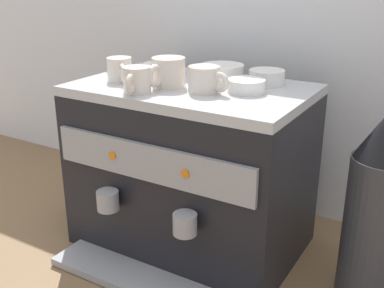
# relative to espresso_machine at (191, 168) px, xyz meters

# --- Properties ---
(ground_plane) EXTENTS (4.00, 4.00, 0.00)m
(ground_plane) POSITION_rel_espresso_machine_xyz_m (0.00, 0.00, -0.23)
(ground_plane) COLOR brown
(tiled_backsplash_wall) EXTENTS (2.80, 0.03, 0.99)m
(tiled_backsplash_wall) POSITION_rel_espresso_machine_xyz_m (0.00, 0.34, 0.27)
(tiled_backsplash_wall) COLOR silver
(tiled_backsplash_wall) RESTS_ON ground_plane
(espresso_machine) EXTENTS (0.59, 0.49, 0.46)m
(espresso_machine) POSITION_rel_espresso_machine_xyz_m (0.00, 0.00, 0.00)
(espresso_machine) COLOR black
(espresso_machine) RESTS_ON ground_plane
(ceramic_cup_0) EXTENTS (0.09, 0.08, 0.06)m
(ceramic_cup_0) POSITION_rel_espresso_machine_xyz_m (-0.18, -0.05, 0.26)
(ceramic_cup_0) COLOR beige
(ceramic_cup_0) RESTS_ON espresso_machine
(ceramic_cup_1) EXTENTS (0.08, 0.12, 0.07)m
(ceramic_cup_1) POSITION_rel_espresso_machine_xyz_m (-0.04, -0.04, 0.27)
(ceramic_cup_1) COLOR beige
(ceramic_cup_1) RESTS_ON espresso_machine
(ceramic_cup_2) EXTENTS (0.11, 0.08, 0.06)m
(ceramic_cup_2) POSITION_rel_espresso_machine_xyz_m (0.06, -0.04, 0.26)
(ceramic_cup_2) COLOR beige
(ceramic_cup_2) RESTS_ON espresso_machine
(ceramic_cup_3) EXTENTS (0.07, 0.10, 0.06)m
(ceramic_cup_3) POSITION_rel_espresso_machine_xyz_m (-0.08, -0.13, 0.26)
(ceramic_cup_3) COLOR beige
(ceramic_cup_3) RESTS_ON espresso_machine
(ceramic_bowl_0) EXTENTS (0.09, 0.09, 0.04)m
(ceramic_bowl_0) POSITION_rel_espresso_machine_xyz_m (0.16, 0.11, 0.25)
(ceramic_bowl_0) COLOR white
(ceramic_bowl_0) RESTS_ON espresso_machine
(ceramic_bowl_1) EXTENTS (0.12, 0.12, 0.04)m
(ceramic_bowl_1) POSITION_rel_espresso_machine_xyz_m (0.04, 0.09, 0.25)
(ceramic_bowl_1) COLOR white
(ceramic_bowl_1) RESTS_ON espresso_machine
(ceramic_bowl_2) EXTENTS (0.10, 0.10, 0.03)m
(ceramic_bowl_2) POSITION_rel_espresso_machine_xyz_m (-0.14, 0.08, 0.24)
(ceramic_bowl_2) COLOR white
(ceramic_bowl_2) RESTS_ON espresso_machine
(ceramic_bowl_3) EXTENTS (0.09, 0.09, 0.03)m
(ceramic_bowl_3) POSITION_rel_espresso_machine_xyz_m (0.15, 0.01, 0.24)
(ceramic_bowl_3) COLOR white
(ceramic_bowl_3) RESTS_ON espresso_machine
(coffee_grinder) EXTENTS (0.14, 0.14, 0.47)m
(coffee_grinder) POSITION_rel_espresso_machine_xyz_m (0.48, 0.00, 0.01)
(coffee_grinder) COLOR #333338
(coffee_grinder) RESTS_ON ground_plane
(milk_pitcher) EXTENTS (0.08, 0.08, 0.15)m
(milk_pitcher) POSITION_rel_espresso_machine_xyz_m (-0.42, 0.01, -0.15)
(milk_pitcher) COLOR #B7B7BC
(milk_pitcher) RESTS_ON ground_plane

